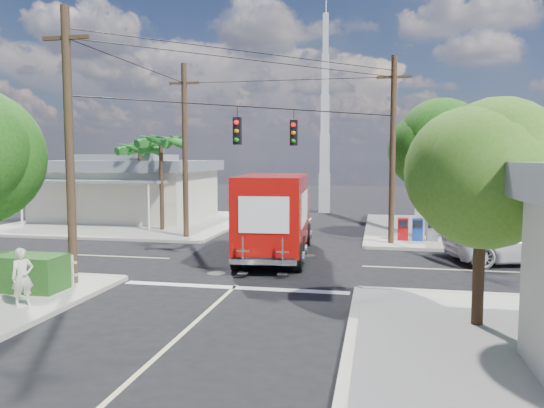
# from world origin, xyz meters

# --- Properties ---
(ground) EXTENTS (120.00, 120.00, 0.00)m
(ground) POSITION_xyz_m (0.00, 0.00, 0.00)
(ground) COLOR black
(ground) RESTS_ON ground
(sidewalk_ne) EXTENTS (14.12, 14.12, 0.14)m
(sidewalk_ne) POSITION_xyz_m (10.88, 10.88, 0.07)
(sidewalk_ne) COLOR #AAA499
(sidewalk_ne) RESTS_ON ground
(sidewalk_nw) EXTENTS (14.12, 14.12, 0.14)m
(sidewalk_nw) POSITION_xyz_m (-10.88, 10.88, 0.07)
(sidewalk_nw) COLOR #AAA499
(sidewalk_nw) RESTS_ON ground
(road_markings) EXTENTS (32.00, 32.00, 0.01)m
(road_markings) POSITION_xyz_m (0.00, -1.47, 0.01)
(road_markings) COLOR beige
(road_markings) RESTS_ON ground
(building_ne) EXTENTS (11.80, 10.20, 4.50)m
(building_ne) POSITION_xyz_m (12.50, 11.97, 2.32)
(building_ne) COLOR silver
(building_ne) RESTS_ON sidewalk_ne
(building_nw) EXTENTS (10.80, 10.20, 4.30)m
(building_nw) POSITION_xyz_m (-12.00, 12.46, 2.22)
(building_nw) COLOR beige
(building_nw) RESTS_ON sidewalk_nw
(radio_tower) EXTENTS (0.80, 0.80, 17.00)m
(radio_tower) POSITION_xyz_m (0.50, 20.00, 5.64)
(radio_tower) COLOR silver
(radio_tower) RESTS_ON ground
(tree_ne_front) EXTENTS (4.21, 4.14, 6.66)m
(tree_ne_front) POSITION_xyz_m (7.21, 6.76, 4.77)
(tree_ne_front) COLOR #422D1C
(tree_ne_front) RESTS_ON sidewalk_ne
(tree_ne_back) EXTENTS (3.77, 3.66, 5.82)m
(tree_ne_back) POSITION_xyz_m (9.81, 8.96, 4.19)
(tree_ne_back) COLOR #422D1C
(tree_ne_back) RESTS_ON sidewalk_ne
(tree_se) EXTENTS (3.67, 3.54, 5.62)m
(tree_se) POSITION_xyz_m (7.01, -7.24, 4.04)
(tree_se) COLOR #422D1C
(tree_se) RESTS_ON sidewalk_se
(palm_nw_front) EXTENTS (3.01, 3.08, 5.59)m
(palm_nw_front) POSITION_xyz_m (-7.50, 7.50, 5.04)
(palm_nw_front) COLOR #422D1C
(palm_nw_front) RESTS_ON sidewalk_nw
(palm_nw_back) EXTENTS (3.01, 3.08, 5.19)m
(palm_nw_back) POSITION_xyz_m (-9.50, 9.00, 4.67)
(palm_nw_back) COLOR #422D1C
(palm_nw_back) RESTS_ON sidewalk_nw
(utility_poles) EXTENTS (12.00, 10.68, 9.00)m
(utility_poles) POSITION_xyz_m (-1.58, 1.60, 4.67)
(utility_poles) COLOR #473321
(utility_poles) RESTS_ON ground
(vending_boxes) EXTENTS (1.90, 0.50, 1.10)m
(vending_boxes) POSITION_xyz_m (6.50, 6.20, 0.69)
(vending_boxes) COLOR #A8090E
(vending_boxes) RESTS_ON sidewalk_ne
(delivery_truck) EXTENTS (3.16, 8.30, 3.52)m
(delivery_truck) POSITION_xyz_m (0.32, 1.14, 1.79)
(delivery_truck) COLOR black
(delivery_truck) RESTS_ON ground
(parked_car) EXTENTS (6.17, 3.94, 1.58)m
(parked_car) POSITION_xyz_m (10.16, 2.00, 0.79)
(parked_car) COLOR silver
(parked_car) RESTS_ON ground
(pedestrian) EXTENTS (0.67, 0.70, 1.61)m
(pedestrian) POSITION_xyz_m (-5.03, -7.95, 0.95)
(pedestrian) COLOR beige
(pedestrian) RESTS_ON sidewalk_sw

